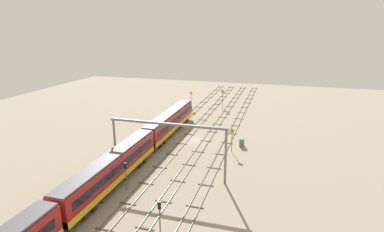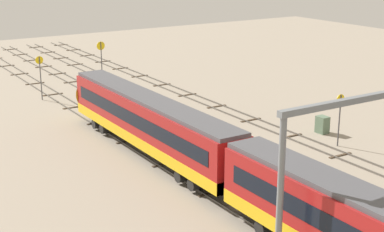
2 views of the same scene
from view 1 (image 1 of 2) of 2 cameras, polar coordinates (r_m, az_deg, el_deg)
name	(u,v)px [view 1 (image 1 of 2)]	position (r m, az deg, el deg)	size (l,w,h in m)	color
ground_plane	(196,140)	(64.51, 0.68, -4.50)	(142.50, 142.50, 0.00)	gray
track_near_foreground	(227,143)	(63.15, 6.48, -5.01)	(126.50, 2.40, 0.16)	#59544C
track_second_near	(206,141)	(63.96, 2.59, -4.63)	(126.50, 2.40, 0.16)	#59544C
track_middle	(186,139)	(65.07, -1.19, -4.25)	(126.50, 2.40, 0.16)	#59544C
track_with_train	(166,137)	(66.44, -4.83, -3.87)	(126.50, 2.40, 0.16)	#59544C
train	(114,168)	(47.64, -14.26, -9.32)	(75.20, 3.24, 4.80)	maroon
overhead_gantry	(167,136)	(47.41, -4.65, -3.76)	(0.40, 18.96, 8.80)	slate
speed_sign_near_foreground	(232,137)	(58.09, 7.45, -3.87)	(0.14, 0.87, 4.63)	#4C4C51
speed_sign_mid_trackside	(191,98)	(88.91, -0.18, 3.45)	(0.14, 0.88, 4.99)	#4C4C51
speed_sign_far_trackside	(223,96)	(89.66, 5.71, 3.77)	(0.14, 1.05, 5.49)	#4C4C51
signal_light_trackside_approach	(126,172)	(45.54, -12.21, -10.18)	(0.31, 0.32, 4.29)	#4C4C51
signal_light_trackside_departure	(160,216)	(34.68, -6.01, -18.05)	(0.31, 0.32, 5.08)	#4C4C51
relay_cabinet	(242,142)	(61.83, 9.24, -4.87)	(1.11, 0.88, 1.59)	#597259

